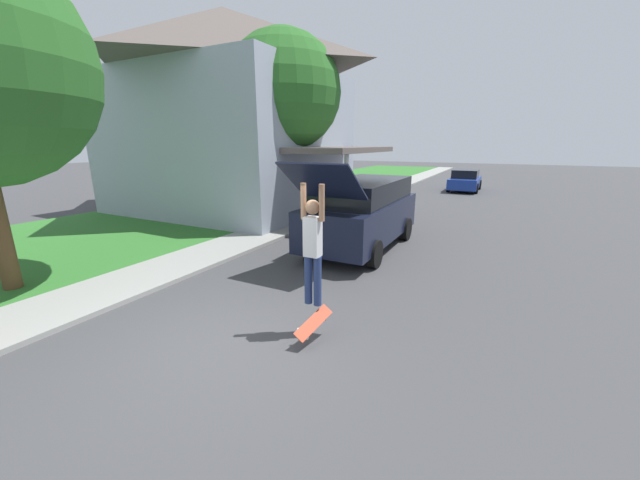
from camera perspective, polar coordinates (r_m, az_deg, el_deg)
ground_plane at (r=6.17m, az=-16.24°, el=-15.91°), size 120.00×120.00×0.00m
lawn at (r=15.60m, az=-22.51°, el=2.63°), size 10.00×80.00×0.08m
sidewalk at (r=12.60m, az=-9.45°, el=0.86°), size 1.80×80.00×0.10m
house at (r=17.90m, az=-14.44°, el=19.49°), size 12.05×8.72×8.71m
lawn_tree_far at (r=14.89m, az=-5.90°, el=22.45°), size 4.47×4.47×7.19m
suv_parked at (r=10.88m, az=6.77°, el=4.54°), size 2.18×5.75×2.73m
car_down_street at (r=26.34m, az=22.18°, el=8.81°), size 1.91×4.05×1.42m
skateboarder at (r=5.65m, az=-1.18°, el=-0.67°), size 0.41×0.23×1.99m
skateboard at (r=5.88m, az=-1.06°, el=-13.11°), size 0.34×0.73×0.38m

